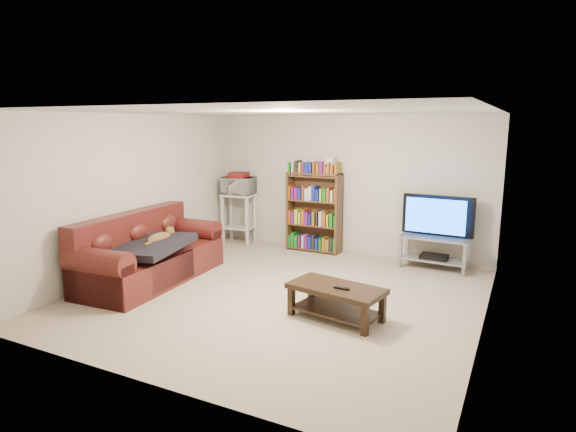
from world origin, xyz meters
The scene contains 19 objects.
floor centered at (0.00, 0.00, 0.00)m, with size 5.00×5.00×0.00m, color #BFAC8E.
ceiling centered at (0.00, 0.00, 2.40)m, with size 5.00×5.00×0.00m, color white.
wall_back centered at (0.00, 2.50, 1.20)m, with size 5.00×5.00×0.00m, color beige.
wall_front centered at (0.00, -2.50, 1.20)m, with size 5.00×5.00×0.00m, color beige.
wall_left centered at (-2.50, 0.00, 1.20)m, with size 5.00×5.00×0.00m, color beige.
wall_right centered at (2.50, 0.00, 1.20)m, with size 5.00×5.00×0.00m, color beige.
sofa centered at (-2.05, -0.29, 0.34)m, with size 1.13×2.36×0.98m.
blanket centered at (-1.85, -0.44, 0.57)m, with size 0.89×1.15×0.10m, color black.
cat centered at (-1.86, -0.23, 0.63)m, with size 0.25×0.63×0.19m, color brown, non-canonical shape.
coffee_table centered at (0.93, -0.41, 0.28)m, with size 1.18×0.73×0.40m.
remote centered at (1.02, -0.48, 0.41)m, with size 0.18×0.05×0.02m, color black.
tv_stand centered at (1.60, 2.16, 0.35)m, with size 1.05×0.51×0.52m.
television centered at (1.60, 2.16, 0.83)m, with size 1.11×0.15×0.64m, color black.
dvd_player centered at (1.60, 2.16, 0.19)m, with size 0.41×0.29×0.06m, color black.
bookshelf centered at (-0.53, 2.29, 0.72)m, with size 0.97×0.30×1.41m.
shelf_clutter centered at (-0.43, 2.30, 1.51)m, with size 0.71×0.22×0.28m.
microwave_stand centered at (-2.04, 2.20, 0.60)m, with size 0.63×0.48×0.94m.
microwave centered at (-2.04, 2.20, 1.11)m, with size 0.58×0.39×0.32m, color silver.
game_boxes centered at (-2.04, 2.20, 1.29)m, with size 0.34×0.30×0.05m, color maroon.
Camera 1 is at (2.81, -5.42, 2.26)m, focal length 30.00 mm.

